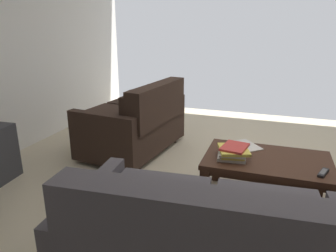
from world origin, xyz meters
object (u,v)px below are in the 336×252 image
coffee_table (267,165)px  book_stack (233,152)px  loose_magazine (245,146)px  loveseat_near (136,122)px  tv_remote (323,173)px

coffee_table → book_stack: size_ratio=3.17×
coffee_table → loose_magazine: size_ratio=3.55×
loveseat_near → tv_remote: bearing=155.0°
loveseat_near → coffee_table: (-1.51, 0.72, -0.02)m
coffee_table → tv_remote: tv_remote is taller
loveseat_near → book_stack: 1.47m
tv_remote → book_stack: bearing=-7.5°
tv_remote → loose_magazine: (0.60, -0.39, -0.01)m
tv_remote → loveseat_near: bearing=-25.0°
loose_magazine → book_stack: bearing=-143.3°
book_stack → tv_remote: (-0.68, 0.09, -0.04)m
loveseat_near → tv_remote: size_ratio=8.22×
loveseat_near → tv_remote: loveseat_near is taller
book_stack → coffee_table: bearing=-163.5°
loveseat_near → loose_magazine: size_ratio=4.77×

